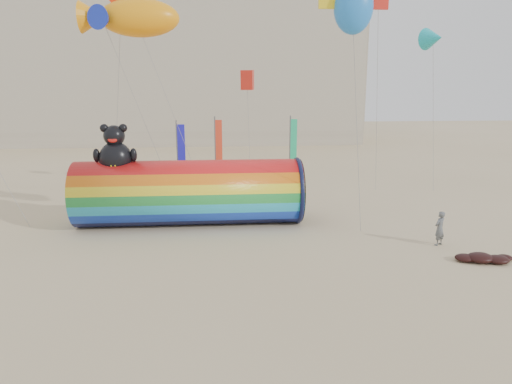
{
  "coord_description": "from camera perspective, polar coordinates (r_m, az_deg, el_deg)",
  "views": [
    {
      "loc": [
        -1.4,
        -20.8,
        7.57
      ],
      "look_at": [
        0.5,
        1.5,
        2.4
      ],
      "focal_mm": 32.0,
      "sensor_mm": 36.0,
      "label": 1
    }
  ],
  "objects": [
    {
      "name": "fabric_bundle",
      "position": [
        22.79,
        26.59,
        -7.38
      ],
      "size": [
        2.62,
        1.35,
        0.41
      ],
      "color": "black",
      "rests_on": "ground"
    },
    {
      "name": "flying_kites",
      "position": [
        26.38,
        -6.8,
        20.48
      ],
      "size": [
        30.02,
        12.72,
        7.27
      ],
      "color": "#FF980D",
      "rests_on": "ground"
    },
    {
      "name": "hotel_building",
      "position": [
        67.64,
        -14.37,
        14.94
      ],
      "size": [
        60.4,
        15.4,
        20.6
      ],
      "color": "#B7AD99",
      "rests_on": "ground"
    },
    {
      "name": "festival_banners",
      "position": [
        37.28,
        -2.91,
        5.39
      ],
      "size": [
        9.82,
        4.89,
        5.2
      ],
      "color": "#59595E",
      "rests_on": "ground"
    },
    {
      "name": "windsock_assembly",
      "position": [
        25.75,
        -8.32,
        0.15
      ],
      "size": [
        12.44,
        3.79,
        5.74
      ],
      "color": "red",
      "rests_on": "ground"
    },
    {
      "name": "ground",
      "position": [
        22.18,
        -0.97,
        -6.95
      ],
      "size": [
        160.0,
        160.0,
        0.0
      ],
      "primitive_type": "plane",
      "color": "#CCB58C",
      "rests_on": "ground"
    },
    {
      "name": "kite_handler",
      "position": [
        23.97,
        21.97,
        -4.24
      ],
      "size": [
        0.75,
        0.68,
        1.71
      ],
      "primitive_type": "imported",
      "rotation": [
        0.0,
        0.0,
        3.7
      ],
      "color": "#575B5E",
      "rests_on": "ground"
    }
  ]
}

